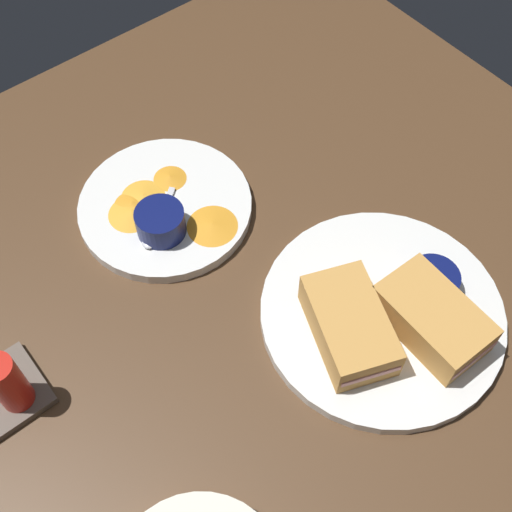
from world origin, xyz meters
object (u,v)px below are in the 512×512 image
at_px(spoon_by_dark_ramekin, 389,297).
at_px(spoon_by_gravy_ramekin, 154,230).
at_px(ramekin_light_gravy, 160,221).
at_px(plate_sandwich_main, 382,314).
at_px(ramekin_dark_sauce, 432,282).
at_px(sandwich_half_near, 349,325).
at_px(sandwich_half_far, 432,318).
at_px(plate_chips_companion, 166,206).

height_order(spoon_by_dark_ramekin, spoon_by_gravy_ramekin, same).
distance_m(spoon_by_dark_ramekin, ramekin_light_gravy, 0.30).
height_order(plate_sandwich_main, ramekin_dark_sauce, ramekin_dark_sauce).
height_order(sandwich_half_near, ramekin_dark_sauce, sandwich_half_near).
distance_m(ramekin_dark_sauce, spoon_by_dark_ramekin, 0.05).
height_order(ramekin_dark_sauce, spoon_by_gravy_ramekin, ramekin_dark_sauce).
height_order(sandwich_half_far, spoon_by_gravy_ramekin, sandwich_half_far).
height_order(spoon_by_dark_ramekin, plate_chips_companion, spoon_by_dark_ramekin).
bearing_deg(plate_sandwich_main, spoon_by_dark_ramekin, -68.07).
distance_m(spoon_by_dark_ramekin, plate_chips_companion, 0.32).
relative_size(ramekin_light_gravy, spoon_by_gravy_ramekin, 0.73).
relative_size(sandwich_half_far, plate_chips_companion, 0.58).
height_order(ramekin_dark_sauce, ramekin_light_gravy, ramekin_light_gravy).
bearing_deg(plate_sandwich_main, sandwich_half_near, 86.51).
xyz_separation_m(ramekin_dark_sauce, plate_chips_companion, (0.31, 0.17, -0.03)).
relative_size(plate_sandwich_main, plate_chips_companion, 1.27).
bearing_deg(ramekin_light_gravy, spoon_by_dark_ramekin, -148.60).
bearing_deg(plate_sandwich_main, plate_chips_companion, 20.37).
xyz_separation_m(spoon_by_dark_ramekin, plate_chips_companion, (0.29, 0.13, -0.01)).
xyz_separation_m(sandwich_half_near, sandwich_half_far, (-0.05, -0.08, 0.00)).
bearing_deg(spoon_by_dark_ramekin, sandwich_half_far, -171.94).
xyz_separation_m(sandwich_half_far, ramekin_dark_sauce, (0.04, -0.04, -0.01)).
bearing_deg(sandwich_half_near, plate_chips_companion, 10.55).
distance_m(plate_sandwich_main, sandwich_half_near, 0.06).
distance_m(sandwich_half_near, sandwich_half_far, 0.10).
distance_m(sandwich_half_far, plate_chips_companion, 0.37).
xyz_separation_m(ramekin_dark_sauce, spoon_by_dark_ramekin, (0.02, 0.05, -0.01)).
relative_size(spoon_by_dark_ramekin, ramekin_light_gravy, 1.52).
bearing_deg(ramekin_light_gravy, plate_chips_companion, -39.81).
bearing_deg(sandwich_half_near, spoon_by_gravy_ramekin, 19.49).
xyz_separation_m(sandwich_half_far, plate_chips_companion, (0.35, 0.14, -0.03)).
bearing_deg(sandwich_half_near, sandwich_half_far, -123.49).
xyz_separation_m(plate_sandwich_main, sandwich_half_near, (0.00, 0.06, 0.03)).
bearing_deg(spoon_by_gravy_ramekin, plate_sandwich_main, -150.84).
relative_size(sandwich_half_near, sandwich_half_far, 1.11).
relative_size(ramekin_dark_sauce, ramekin_light_gravy, 0.99).
bearing_deg(sandwich_half_near, spoon_by_dark_ramekin, -87.32).
relative_size(plate_sandwich_main, ramekin_dark_sauce, 4.67).
xyz_separation_m(sandwich_half_near, plate_chips_companion, (0.29, 0.05, -0.03)).
xyz_separation_m(plate_sandwich_main, plate_chips_companion, (0.30, 0.11, 0.00)).
bearing_deg(ramekin_dark_sauce, spoon_by_dark_ramekin, 66.13).
bearing_deg(ramekin_light_gravy, sandwich_half_far, -152.28).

